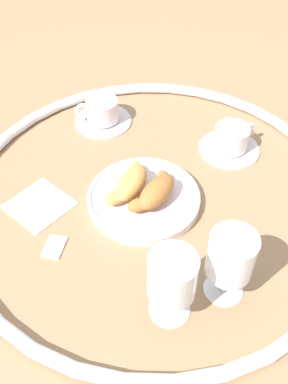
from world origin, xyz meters
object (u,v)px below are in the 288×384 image
object	(u,v)px
coffee_cup_near	(102,113)
juice_glass_right	(172,278)
croissant_large	(155,192)
juice_glass_left	(231,258)
croissant_small	(130,183)
pastry_plate	(144,198)
sugar_packet	(54,246)
coffee_cup_far	(231,141)
folded_napkin	(40,205)

from	to	relation	value
coffee_cup_near	juice_glass_right	bearing A→B (deg)	-112.18
croissant_large	juice_glass_left	xyz separation A→B (m)	(-0.03, -0.22, 0.05)
croissant_small	juice_glass_right	bearing A→B (deg)	-112.54
croissant_small	pastry_plate	bearing A→B (deg)	-63.82
croissant_small	sugar_packet	size ratio (longest dim) A/B	2.46
coffee_cup_far	croissant_large	bearing A→B (deg)	-172.93
coffee_cup_far	juice_glass_left	xyz separation A→B (m)	(-0.27, -0.25, 0.07)
croissant_large	coffee_cup_near	distance (m)	0.30
croissant_small	croissant_large	bearing A→B (deg)	-63.30
coffee_cup_near	croissant_large	bearing A→B (deg)	-103.90
pastry_plate	folded_napkin	xyz separation A→B (m)	(-0.17, 0.12, -0.01)
croissant_small	folded_napkin	bearing A→B (deg)	149.06
croissant_small	sugar_packet	world-z (taller)	croissant_small
juice_glass_left	coffee_cup_far	bearing A→B (deg)	42.84
coffee_cup_far	juice_glass_left	size ratio (longest dim) A/B	0.97
croissant_large	juice_glass_right	bearing A→B (deg)	-122.98
juice_glass_left	juice_glass_right	bearing A→B (deg)	164.21
juice_glass_right	folded_napkin	xyz separation A→B (m)	(-0.06, 0.34, -0.09)
pastry_plate	croissant_small	xyz separation A→B (m)	(-0.01, 0.03, 0.03)
juice_glass_right	folded_napkin	size ratio (longest dim) A/B	1.27
juice_glass_left	sugar_packet	bearing A→B (deg)	125.56
coffee_cup_near	juice_glass_left	bearing A→B (deg)	-101.13
juice_glass_left	sugar_packet	world-z (taller)	juice_glass_left
coffee_cup_far	folded_napkin	bearing A→B (deg)	165.00
croissant_large	coffee_cup_far	bearing A→B (deg)	7.07
sugar_packet	croissant_small	bearing A→B (deg)	-35.20
pastry_plate	croissant_small	world-z (taller)	croissant_small
croissant_small	coffee_cup_near	size ratio (longest dim) A/B	0.91
coffee_cup_far	folded_napkin	distance (m)	0.44
pastry_plate	coffee_cup_near	xyz separation A→B (m)	(0.08, 0.27, 0.01)
juice_glass_right	folded_napkin	distance (m)	0.35
croissant_large	folded_napkin	world-z (taller)	croissant_large
coffee_cup_near	sugar_packet	bearing A→B (deg)	-137.74
juice_glass_left	folded_napkin	world-z (taller)	juice_glass_left
croissant_large	folded_napkin	bearing A→B (deg)	141.73
coffee_cup_far	sugar_packet	bearing A→B (deg)	179.46
coffee_cup_far	juice_glass_left	distance (m)	0.37
coffee_cup_far	sugar_packet	distance (m)	0.45
croissant_large	coffee_cup_near	size ratio (longest dim) A/B	0.96
croissant_large	folded_napkin	size ratio (longest dim) A/B	1.19
croissant_small	coffee_cup_near	world-z (taller)	croissant_small
folded_napkin	juice_glass_right	bearing A→B (deg)	-80.49
pastry_plate	croissant_large	distance (m)	0.04
coffee_cup_far	croissant_small	bearing A→B (deg)	175.86
coffee_cup_near	folded_napkin	size ratio (longest dim) A/B	1.24
coffee_cup_near	juice_glass_left	distance (m)	0.53
coffee_cup_far	juice_glass_right	distance (m)	0.43
pastry_plate	juice_glass_left	xyz separation A→B (m)	(-0.02, -0.24, 0.08)
coffee_cup_far	sugar_packet	size ratio (longest dim) A/B	2.72
croissant_small	juice_glass_right	distance (m)	0.27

